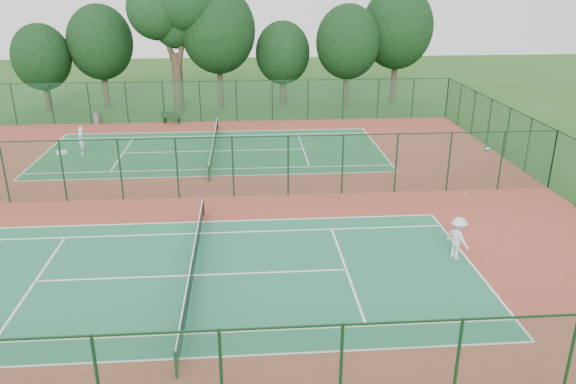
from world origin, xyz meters
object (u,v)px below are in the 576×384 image
(player_near, at_px, (458,238))
(player_far, at_px, (81,140))
(kit_bag, at_px, (62,152))
(big_tree, at_px, (174,8))
(bench, at_px, (171,118))
(trash_bin, at_px, (97,119))

(player_near, xyz_separation_m, player_far, (-20.56, 17.35, -0.01))
(kit_bag, bearing_deg, player_near, -55.00)
(player_near, height_order, big_tree, big_tree)
(player_near, bearing_deg, player_far, 25.39)
(player_far, bearing_deg, big_tree, 145.13)
(player_far, relative_size, bench, 1.15)
(big_tree, bearing_deg, kit_bag, -115.89)
(bench, bearing_deg, player_near, -40.00)
(trash_bin, height_order, big_tree, big_tree)
(player_far, xyz_separation_m, kit_bag, (-1.46, 0.02, -0.84))
(player_near, distance_m, bench, 30.04)
(player_far, bearing_deg, trash_bin, 172.91)
(kit_bag, bearing_deg, player_far, -17.62)
(player_near, xyz_separation_m, big_tree, (-15.16, 31.51, 8.09))
(player_near, relative_size, bench, 1.16)
(big_tree, bearing_deg, bench, -92.39)
(player_near, bearing_deg, big_tree, 1.24)
(player_near, relative_size, big_tree, 0.15)
(kit_bag, bearing_deg, bench, 35.05)
(player_far, relative_size, big_tree, 0.15)
(trash_bin, height_order, bench, bench)
(player_far, height_order, big_tree, big_tree)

